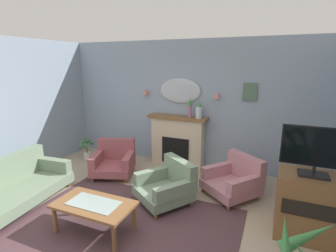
# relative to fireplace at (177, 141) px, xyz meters

# --- Properties ---
(floor) EXTENTS (6.87, 6.90, 0.10)m
(floor) POSITION_rel_fireplace_xyz_m (0.14, -2.78, -0.62)
(floor) COLOR tan
(floor) RESTS_ON ground
(wall_back) EXTENTS (6.87, 0.10, 2.82)m
(wall_back) POSITION_rel_fireplace_xyz_m (0.14, 0.22, 0.84)
(wall_back) COLOR #8C9EB2
(wall_back) RESTS_ON ground
(patterned_rug) EXTENTS (3.20, 2.40, 0.01)m
(patterned_rug) POSITION_rel_fireplace_xyz_m (0.14, -2.58, -0.56)
(patterned_rug) COLOR #4C3338
(patterned_rug) RESTS_ON ground
(fireplace) EXTENTS (1.36, 0.36, 1.16)m
(fireplace) POSITION_rel_fireplace_xyz_m (0.00, 0.00, 0.00)
(fireplace) COLOR beige
(fireplace) RESTS_ON ground
(mantel_vase_right) EXTENTS (0.10, 0.10, 0.43)m
(mantel_vase_right) POSITION_rel_fireplace_xyz_m (0.30, -0.03, 0.82)
(mantel_vase_right) COLOR #9E6084
(mantel_vase_right) RESTS_ON fireplace
(mantel_vase_centre) EXTENTS (0.13, 0.13, 0.40)m
(mantel_vase_centre) POSITION_rel_fireplace_xyz_m (0.50, -0.03, 0.77)
(mantel_vase_centre) COLOR silver
(mantel_vase_centre) RESTS_ON fireplace
(wall_mirror) EXTENTS (0.96, 0.06, 0.56)m
(wall_mirror) POSITION_rel_fireplace_xyz_m (-0.00, 0.14, 1.14)
(wall_mirror) COLOR #B2BCC6
(wall_sconce_left) EXTENTS (0.14, 0.14, 0.14)m
(wall_sconce_left) POSITION_rel_fireplace_xyz_m (-0.85, 0.09, 1.09)
(wall_sconce_left) COLOR #D17066
(wall_sconce_right) EXTENTS (0.14, 0.14, 0.14)m
(wall_sconce_right) POSITION_rel_fireplace_xyz_m (0.85, 0.09, 1.09)
(wall_sconce_right) COLOR #D17066
(framed_picture) EXTENTS (0.28, 0.03, 0.36)m
(framed_picture) POSITION_rel_fireplace_xyz_m (1.50, 0.15, 1.18)
(framed_picture) COLOR #4C6B56
(coffee_table) EXTENTS (1.10, 0.60, 0.45)m
(coffee_table) POSITION_rel_fireplace_xyz_m (-0.18, -2.74, -0.19)
(coffee_table) COLOR brown
(coffee_table) RESTS_ON ground
(floral_couch) EXTENTS (1.01, 1.78, 0.76)m
(floral_couch) POSITION_rel_fireplace_xyz_m (-1.90, -2.66, -0.25)
(floral_couch) COLOR gray
(floral_couch) RESTS_ON ground
(armchair_near_fireplace) EXTENTS (1.12, 1.13, 0.71)m
(armchair_near_fireplace) POSITION_rel_fireplace_xyz_m (0.44, -1.59, -0.27)
(armchair_near_fireplace) COLOR gray
(armchair_near_fireplace) RESTS_ON ground
(armchair_in_corner) EXTENTS (1.03, 1.04, 0.71)m
(armchair_in_corner) POSITION_rel_fireplace_xyz_m (-1.05, -1.00, -0.27)
(armchair_in_corner) COLOR #934C51
(armchair_in_corner) RESTS_ON ground
(armchair_by_coffee_table) EXTENTS (1.14, 1.14, 0.71)m
(armchair_by_coffee_table) POSITION_rel_fireplace_xyz_m (1.46, -0.92, -0.27)
(armchair_by_coffee_table) COLOR #B77A84
(armchair_by_coffee_table) RESTS_ON ground
(tv_cabinet) EXTENTS (0.80, 0.57, 0.90)m
(tv_cabinet) POSITION_rel_fireplace_xyz_m (2.53, -1.67, -0.12)
(tv_cabinet) COLOR brown
(tv_cabinet) RESTS_ON ground
(tv_flatscreen) EXTENTS (0.84, 0.24, 0.65)m
(tv_flatscreen) POSITION_rel_fireplace_xyz_m (2.53, -1.69, 0.68)
(tv_flatscreen) COLOR black
(tv_flatscreen) RESTS_ON tv_cabinet
(potted_plant_small_fern) EXTENTS (0.34, 0.35, 0.56)m
(potted_plant_small_fern) POSITION_rel_fireplace_xyz_m (-2.20, -0.53, -0.30)
(potted_plant_small_fern) COLOR silver
(potted_plant_small_fern) RESTS_ON ground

